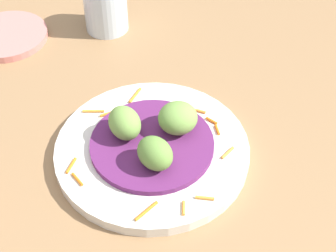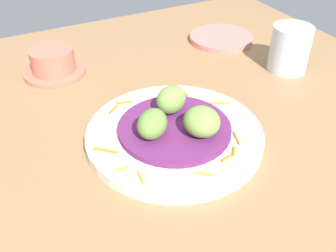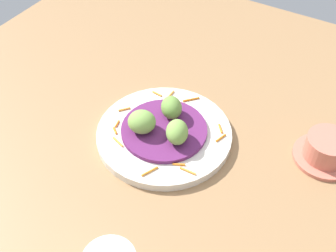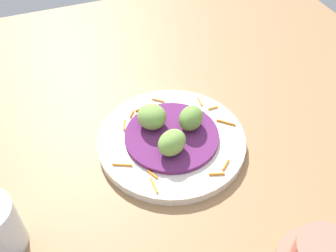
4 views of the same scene
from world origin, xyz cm
name	(u,v)px [view 3 (image 3 of 4)]	position (x,y,z in cm)	size (l,w,h in cm)	color
table_surface	(160,123)	(0.00, 0.00, 1.00)	(110.00, 110.00, 2.00)	#936D47
main_plate	(164,134)	(3.45, -3.92, 2.85)	(26.74, 26.74, 1.70)	silver
cabbage_bed	(164,130)	(3.45, -3.92, 4.14)	(16.97, 16.97, 0.87)	#60235B
carrot_garnish	(165,131)	(3.56, -3.83, 3.90)	(22.26, 24.06, 0.40)	orange
guac_scoop_left	(171,108)	(2.81, -0.02, 6.68)	(5.21, 4.12, 4.22)	olive
guac_scoop_center	(144,122)	(0.40, -6.43, 6.74)	(5.43, 5.11, 4.33)	#759E47
guac_scoop_right	(177,132)	(7.15, -5.31, 6.72)	(4.20, 5.41, 4.28)	#759E47
terracotta_bowl	(326,150)	(32.40, 7.03, 4.31)	(11.84, 11.84, 5.23)	#C66B56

